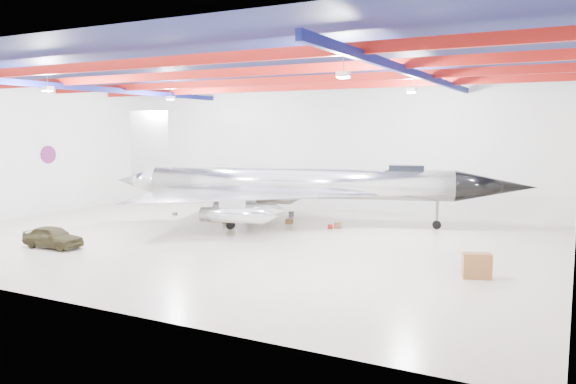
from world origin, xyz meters
The scene contains 16 objects.
floor centered at (0.00, 0.00, 0.00)m, with size 40.00×40.00×0.00m, color beige.
wall_back centered at (0.00, 15.00, 5.50)m, with size 40.00×40.00×0.00m, color silver.
wall_left centered at (-20.00, 0.00, 5.50)m, with size 30.00×30.00×0.00m, color silver.
ceiling centered at (0.00, 0.00, 11.00)m, with size 40.00×40.00×0.00m, color #0A0F38.
ceiling_structure centered at (0.00, 0.00, 10.32)m, with size 39.50×29.50×1.08m.
wall_roundel centered at (-19.94, 2.00, 5.00)m, with size 1.50×1.50×0.10m, color #B21414.
jet_aircraft centered at (1.47, 6.41, 2.81)m, with size 30.60×22.35×8.56m.
jeep centered at (-8.07, -7.73, 0.67)m, with size 1.58×3.92×1.33m, color #3A351D.
desk centered at (15.88, -3.21, 0.61)m, with size 1.33×0.67×1.22m, color brown.
crate_ply centered at (-3.63, 4.46, 0.18)m, with size 0.50×0.40×0.35m, color olive.
toolbox_red centered at (-3.19, 8.31, 0.16)m, with size 0.46×0.37×0.32m, color maroon.
parts_bin centered at (4.65, 6.55, 0.18)m, with size 0.52×0.42×0.37m, color olive.
crate_small centered at (-9.69, 5.84, 0.12)m, with size 0.35×0.28×0.25m, color #59595B.
tool_chest centered at (4.30, 5.99, 0.16)m, with size 0.36×0.36×0.32m, color maroon.
oil_barrel centered at (0.67, 6.55, 0.18)m, with size 0.51×0.41×0.36m, color olive.
spares_box centered at (-0.79, 9.78, 0.21)m, with size 0.46×0.46×0.41m, color #59595B.
Camera 1 is at (19.97, -30.83, 7.17)m, focal length 35.00 mm.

